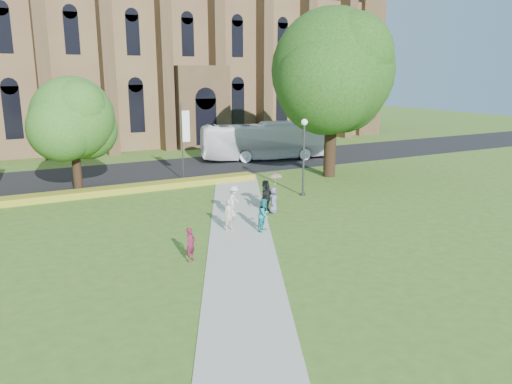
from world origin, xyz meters
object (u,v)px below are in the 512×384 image
tour_coach (267,141)px  large_tree (333,71)px  streetlamp (304,148)px  pedestrian_0 (191,244)px

tour_coach → large_tree: bearing=-163.6°
streetlamp → large_tree: size_ratio=0.40×
streetlamp → large_tree: bearing=39.3°
large_tree → tour_coach: bearing=92.9°
streetlamp → tour_coach: bearing=70.2°
large_tree → pedestrian_0: 22.20m
streetlamp → pedestrian_0: (-11.20, -8.02, -2.49)m
large_tree → pedestrian_0: size_ratio=8.67×
large_tree → pedestrian_0: bearing=-143.1°
tour_coach → pedestrian_0: bearing=157.1°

